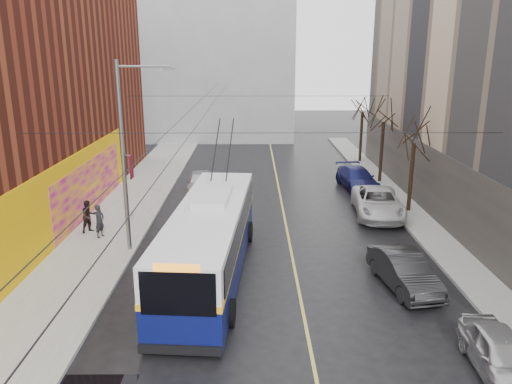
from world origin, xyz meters
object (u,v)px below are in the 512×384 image
tree_mid (384,111)px  tree_near (415,130)px  tree_far (363,103)px  parked_car_d (357,179)px  parked_car_c (378,202)px  parked_car_a (501,354)px  trolleybus (210,239)px  streetlight_pole (126,153)px  pedestrian_b (89,216)px  following_car (200,182)px  parked_car_b (404,271)px  pedestrian_a (100,221)px

tree_mid → tree_near: bearing=-90.0°
tree_far → parked_car_d: 9.88m
tree_far → parked_car_c: (-2.00, -14.52, -4.35)m
tree_mid → parked_car_a: size_ratio=1.72×
trolleybus → parked_car_a: bearing=-32.8°
streetlight_pole → tree_mid: streetlight_pole is taller
tree_far → parked_car_a: size_ratio=1.69×
tree_mid → tree_far: bearing=90.0°
parked_car_c → parked_car_d: bearing=95.2°
pedestrian_b → tree_near: bearing=-38.0°
tree_near → parked_car_a: bearing=-97.3°
trolleybus → parked_car_a: (9.18, -6.95, -1.00)m
parked_car_a → following_car: following_car is taller
parked_car_b → following_car: size_ratio=1.02×
parked_car_a → tree_near: bearing=85.5°
following_car → parked_car_d: bearing=2.9°
trolleybus → pedestrian_b: bearing=147.8°
tree_near → parked_car_d: 7.13m
streetlight_pole → pedestrian_a: 4.62m
pedestrian_a → parked_car_c: bearing=-55.0°
following_car → tree_near: bearing=-20.8°
parked_car_b → parked_car_c: parked_car_c is taller
trolleybus → pedestrian_a: size_ratio=7.41×
tree_near → pedestrian_a: bearing=-165.6°
parked_car_a → pedestrian_b: bearing=145.9°
trolleybus → parked_car_a: trolleybus is taller
following_car → parked_car_c: bearing=-26.3°
streetlight_pole → parked_car_d: bearing=40.9°
streetlight_pole → tree_far: (15.14, 20.00, 0.30)m
following_car → parked_car_a: bearing=-63.0°
parked_car_c → following_car: bearing=160.6°
parked_car_a → parked_car_c: size_ratio=0.68×
tree_near → parked_car_c: tree_near is taller
parked_car_d → tree_far: bearing=70.4°
streetlight_pole → parked_car_a: (13.14, -9.59, -4.19)m
tree_mid → pedestrian_b: (-17.95, -10.63, -4.24)m
following_car → pedestrian_b: (-4.98, -8.13, 0.28)m
tree_near → pedestrian_a: (-17.16, -4.40, -3.97)m
tree_mid → pedestrian_a: 21.03m
streetlight_pole → trolleybus: streetlight_pole is taller
parked_car_c → following_car: (-10.96, 5.03, -0.06)m
tree_mid → parked_car_b: tree_mid is taller
trolleybus → parked_car_b: 8.13m
tree_far → parked_car_c: bearing=-97.8°
parked_car_b → trolleybus: bearing=161.7°
tree_far → pedestrian_a: tree_far is taller
pedestrian_a → parked_car_d: bearing=-36.5°
tree_mid → pedestrian_b: tree_mid is taller
tree_near → parked_car_a: tree_near is taller
trolleybus → parked_car_c: trolleybus is taller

